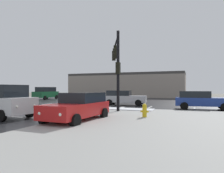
{
  "coord_description": "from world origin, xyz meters",
  "views": [
    {
      "loc": [
        9.77,
        -20.47,
        1.84
      ],
      "look_at": [
        -1.48,
        9.45,
        2.12
      ],
      "focal_mm": 34.09,
      "sensor_mm": 36.0,
      "label": 1
    }
  ],
  "objects": [
    {
      "name": "fire_hydrant",
      "position": [
        7.15,
        -8.02,
        0.54
      ],
      "size": [
        0.48,
        0.26,
        0.79
      ],
      "color": "gold",
      "rests_on": "sidewalk_corner"
    },
    {
      "name": "sedan_blue",
      "position": [
        10.51,
        -0.71,
        0.85
      ],
      "size": [
        4.57,
        2.1,
        1.58
      ],
      "rotation": [
        0.0,
        0.0,
        0.02
      ],
      "color": "navy",
      "rests_on": "road_asphalt"
    },
    {
      "name": "suv_green",
      "position": [
        -13.13,
        8.95,
        1.09
      ],
      "size": [
        2.33,
        4.9,
        2.03
      ],
      "rotation": [
        0.0,
        0.0,
        1.61
      ],
      "color": "#195933",
      "rests_on": "road_asphalt"
    },
    {
      "name": "ground_plane",
      "position": [
        0.0,
        0.0,
        0.0
      ],
      "size": [
        120.0,
        120.0,
        0.0
      ],
      "primitive_type": "plane",
      "color": "slate"
    },
    {
      "name": "lane_markings",
      "position": [
        1.2,
        -1.38,
        0.02
      ],
      "size": [
        36.15,
        36.15,
        0.01
      ],
      "color": "silver",
      "rests_on": "road_asphalt"
    },
    {
      "name": "sedan_red",
      "position": [
        3.97,
        -10.21,
        0.85
      ],
      "size": [
        2.18,
        4.6,
        1.58
      ],
      "rotation": [
        0.0,
        0.0,
        -1.61
      ],
      "color": "#B21919",
      "rests_on": "road_asphalt"
    },
    {
      "name": "traffic_signal_mast",
      "position": [
        3.78,
        -3.53,
        4.32
      ],
      "size": [
        2.66,
        5.88,
        6.02
      ],
      "rotation": [
        0.0,
        0.0,
        1.98
      ],
      "color": "black",
      "rests_on": "sidewalk_corner"
    },
    {
      "name": "sedan_silver",
      "position": [
        2.87,
        1.44,
        0.85
      ],
      "size": [
        4.67,
        2.4,
        1.58
      ],
      "rotation": [
        0.0,
        0.0,
        0.11
      ],
      "color": "#B7BABF",
      "rests_on": "road_asphalt"
    },
    {
      "name": "snow_strip_curbside",
      "position": [
        5.0,
        -4.0,
        0.17
      ],
      "size": [
        4.0,
        1.6,
        0.06
      ],
      "primitive_type": "cube",
      "color": "white",
      "rests_on": "sidewalk_corner"
    },
    {
      "name": "road_asphalt",
      "position": [
        0.0,
        0.0,
        0.01
      ],
      "size": [
        44.0,
        44.0,
        0.02
      ],
      "primitive_type": "cube",
      "color": "#232326",
      "rests_on": "ground_plane"
    },
    {
      "name": "strip_building_background",
      "position": [
        -3.65,
        24.15,
        2.52
      ],
      "size": [
        24.51,
        8.0,
        5.05
      ],
      "color": "gray",
      "rests_on": "ground_plane"
    }
  ]
}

